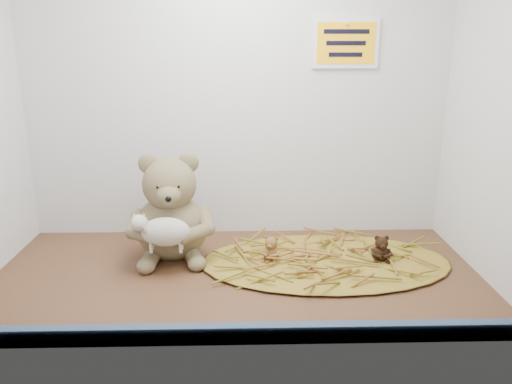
{
  "coord_description": "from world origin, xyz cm",
  "views": [
    {
      "loc": [
        1.74,
        -112.35,
        54.96
      ],
      "look_at": [
        4.76,
        3.62,
        20.3
      ],
      "focal_mm": 35.0,
      "sensor_mm": 36.0,
      "label": 1
    }
  ],
  "objects_px": {
    "toy_lamb": "(166,232)",
    "mini_teddy_brown": "(381,247)",
    "mini_teddy_tan": "(271,247)",
    "main_teddy": "(171,206)"
  },
  "relations": [
    {
      "from": "mini_teddy_tan",
      "to": "mini_teddy_brown",
      "type": "bearing_deg",
      "value": 17.37
    },
    {
      "from": "toy_lamb",
      "to": "mini_teddy_brown",
      "type": "distance_m",
      "value": 0.55
    },
    {
      "from": "toy_lamb",
      "to": "mini_teddy_brown",
      "type": "height_order",
      "value": "toy_lamb"
    },
    {
      "from": "main_teddy",
      "to": "mini_teddy_brown",
      "type": "relative_size",
      "value": 4.13
    },
    {
      "from": "toy_lamb",
      "to": "mini_teddy_brown",
      "type": "bearing_deg",
      "value": 3.75
    },
    {
      "from": "main_teddy",
      "to": "mini_teddy_tan",
      "type": "height_order",
      "value": "main_teddy"
    },
    {
      "from": "mini_teddy_tan",
      "to": "mini_teddy_brown",
      "type": "height_order",
      "value": "mini_teddy_brown"
    },
    {
      "from": "mini_teddy_tan",
      "to": "toy_lamb",
      "type": "bearing_deg",
      "value": -150.33
    },
    {
      "from": "toy_lamb",
      "to": "mini_teddy_tan",
      "type": "height_order",
      "value": "toy_lamb"
    },
    {
      "from": "main_teddy",
      "to": "mini_teddy_brown",
      "type": "distance_m",
      "value": 0.56
    }
  ]
}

